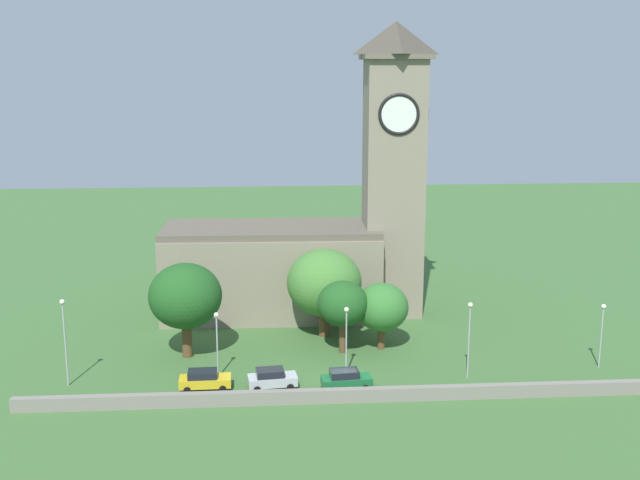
# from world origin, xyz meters

# --- Properties ---
(ground_plane) EXTENTS (200.00, 200.00, 0.00)m
(ground_plane) POSITION_xyz_m (0.00, 15.00, 0.00)
(ground_plane) COLOR #3D6633
(church) EXTENTS (28.90, 10.82, 31.61)m
(church) POSITION_xyz_m (-1.37, 20.50, 8.75)
(church) COLOR gray
(church) RESTS_ON ground
(quay_barrier) EXTENTS (53.89, 0.70, 1.15)m
(quay_barrier) POSITION_xyz_m (0.00, -3.45, 0.58)
(quay_barrier) COLOR gray
(quay_barrier) RESTS_ON ground
(car_yellow) EXTENTS (4.43, 2.20, 1.66)m
(car_yellow) POSITION_xyz_m (-11.86, 0.02, 0.84)
(car_yellow) COLOR gold
(car_yellow) RESTS_ON ground
(car_silver) EXTENTS (4.33, 2.48, 1.71)m
(car_silver) POSITION_xyz_m (-6.13, -0.18, 0.86)
(car_silver) COLOR silver
(car_silver) RESTS_ON ground
(car_green) EXTENTS (4.42, 2.34, 1.73)m
(car_green) POSITION_xyz_m (0.19, -0.84, 0.88)
(car_green) COLOR #1E6B38
(car_green) RESTS_ON ground
(streetlamp_west_end) EXTENTS (0.44, 0.44, 7.77)m
(streetlamp_west_end) POSITION_xyz_m (-23.70, 1.56, 5.11)
(streetlamp_west_end) COLOR #9EA0A5
(streetlamp_west_end) RESTS_ON ground
(streetlamp_west_mid) EXTENTS (0.44, 0.44, 6.03)m
(streetlamp_west_mid) POSITION_xyz_m (-10.88, 2.45, 4.11)
(streetlamp_west_mid) COLOR #9EA0A5
(streetlamp_west_mid) RESTS_ON ground
(streetlamp_central) EXTENTS (0.44, 0.44, 6.31)m
(streetlamp_central) POSITION_xyz_m (0.52, 2.30, 4.28)
(streetlamp_central) COLOR #9EA0A5
(streetlamp_central) RESTS_ON ground
(streetlamp_east_mid) EXTENTS (0.44, 0.44, 6.97)m
(streetlamp_east_mid) POSITION_xyz_m (11.16, 0.82, 4.66)
(streetlamp_east_mid) COLOR #9EA0A5
(streetlamp_east_mid) RESTS_ON ground
(streetlamp_east_end) EXTENTS (0.44, 0.44, 6.04)m
(streetlamp_east_end) POSITION_xyz_m (23.83, 2.42, 4.12)
(streetlamp_east_end) COLOR #9EA0A5
(streetlamp_east_end) RESTS_ON ground
(tree_riverside_west) EXTENTS (6.85, 6.85, 9.09)m
(tree_riverside_west) POSITION_xyz_m (-14.08, 7.77, 5.96)
(tree_riverside_west) COLOR brown
(tree_riverside_west) RESTS_ON ground
(tree_by_tower) EXTENTS (4.84, 4.84, 7.09)m
(tree_by_tower) POSITION_xyz_m (0.73, 7.82, 4.87)
(tree_by_tower) COLOR brown
(tree_by_tower) RESTS_ON ground
(tree_churchyard) EXTENTS (7.56, 7.56, 9.06)m
(tree_churchyard) POSITION_xyz_m (-0.68, 12.62, 5.63)
(tree_churchyard) COLOR brown
(tree_churchyard) RESTS_ON ground
(tree_riverside_east) EXTENTS (5.18, 5.18, 6.55)m
(tree_riverside_east) POSITION_xyz_m (4.61, 8.64, 4.19)
(tree_riverside_east) COLOR brown
(tree_riverside_east) RESTS_ON ground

